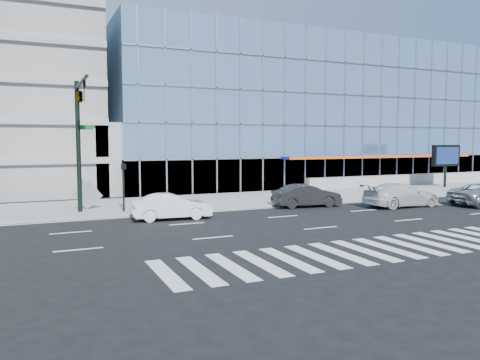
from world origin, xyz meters
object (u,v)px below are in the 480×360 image
object	(u,v)px
tilted_panel	(88,195)
ped_signal_post	(124,180)
white_suv	(401,195)
marquee_sign	(446,156)
dark_sedan	(307,196)
traffic_signal	(80,113)
white_sedan	(172,206)

from	to	relation	value
tilted_panel	ped_signal_post	bearing A→B (deg)	-45.64
white_suv	tilted_panel	size ratio (longest dim) A/B	4.31
marquee_sign	tilted_panel	xyz separation A→B (m)	(-32.42, -1.13, -2.00)
white_suv	tilted_panel	world-z (taller)	tilted_panel
marquee_sign	dark_sedan	distance (m)	19.26
traffic_signal	tilted_panel	distance (m)	5.62
ped_signal_post	white_suv	xyz separation A→B (m)	(18.04, -4.53, -1.33)
traffic_signal	white_sedan	xyz separation A→B (m)	(4.65, -2.77, -5.42)
marquee_sign	white_sedan	world-z (taller)	marquee_sign
white_suv	white_sedan	world-z (taller)	white_suv
traffic_signal	marquee_sign	world-z (taller)	traffic_signal
white_sedan	ped_signal_post	bearing A→B (deg)	38.87
dark_sedan	tilted_panel	distance (m)	14.49
traffic_signal	dark_sedan	size ratio (longest dim) A/B	1.70
marquee_sign	tilted_panel	size ratio (longest dim) A/B	3.08
white_suv	white_sedan	size ratio (longest dim) A/B	1.24
white_suv	white_sedan	xyz separation A→B (m)	(-15.89, 1.39, -0.07)
white_sedan	dark_sedan	size ratio (longest dim) A/B	0.96
traffic_signal	white_suv	xyz separation A→B (m)	(20.54, -4.16, -5.35)
ped_signal_post	white_sedan	world-z (taller)	ped_signal_post
white_sedan	dark_sedan	distance (m)	9.97
tilted_panel	dark_sedan	bearing A→B (deg)	-16.14
ped_signal_post	tilted_panel	size ratio (longest dim) A/B	2.31
ped_signal_post	white_sedan	bearing A→B (deg)	-55.64
ped_signal_post	marquee_sign	size ratio (longest dim) A/B	0.75
marquee_sign	white_suv	xyz separation A→B (m)	(-12.46, -7.58, -2.25)
dark_sedan	traffic_signal	bearing A→B (deg)	90.53
traffic_signal	dark_sedan	bearing A→B (deg)	-6.16
traffic_signal	ped_signal_post	world-z (taller)	traffic_signal
ped_signal_post	tilted_panel	world-z (taller)	ped_signal_post
white_sedan	dark_sedan	world-z (taller)	dark_sedan
tilted_panel	white_suv	bearing A→B (deg)	-18.59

